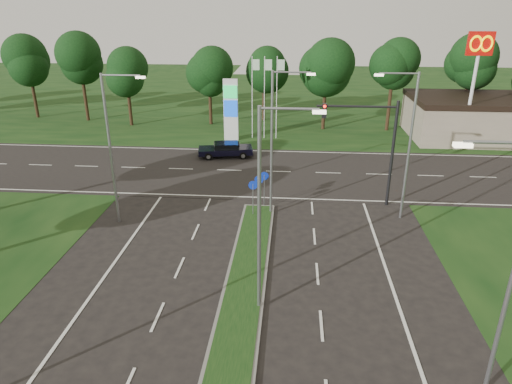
{
  "coord_description": "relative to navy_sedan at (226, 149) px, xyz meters",
  "views": [
    {
      "loc": [
        2.04,
        -10.71,
        12.4
      ],
      "look_at": [
        0.0,
        14.16,
        2.2
      ],
      "focal_mm": 32.0,
      "sensor_mm": 36.0,
      "label": 1
    }
  ],
  "objects": [
    {
      "name": "verge_far",
      "position": [
        3.78,
        27.45,
        -0.69
      ],
      "size": [
        160.0,
        50.0,
        0.02
      ],
      "primitive_type": "cube",
      "color": "black",
      "rests_on": "ground"
    },
    {
      "name": "streetlight_median_near",
      "position": [
        4.78,
        -21.55,
        4.39
      ],
      "size": [
        2.53,
        0.22,
        9.0
      ],
      "color": "gray",
      "rests_on": "ground"
    },
    {
      "name": "cross_road",
      "position": [
        3.78,
        -3.55,
        -0.69
      ],
      "size": [
        160.0,
        12.0,
        0.02
      ],
      "primitive_type": "cube",
      "color": "black",
      "rests_on": "ground"
    },
    {
      "name": "treeline_far",
      "position": [
        3.88,
        12.39,
        6.14
      ],
      "size": [
        6.0,
        6.0,
        9.9
      ],
      "color": "black",
      "rests_on": "ground"
    },
    {
      "name": "streetlight_median_far",
      "position": [
        4.78,
        -11.55,
        4.39
      ],
      "size": [
        2.53,
        0.22,
        9.0
      ],
      "color": "gray",
      "rests_on": "ground"
    },
    {
      "name": "median_kerb",
      "position": [
        3.78,
        -23.55,
        -0.63
      ],
      "size": [
        2.0,
        26.0,
        0.12
      ],
      "primitive_type": "cube",
      "color": "slate",
      "rests_on": "ground"
    },
    {
      "name": "commercial_building",
      "position": [
        25.78,
        8.45,
        1.31
      ],
      "size": [
        16.0,
        9.0,
        4.0
      ],
      "primitive_type": "cube",
      "color": "gray",
      "rests_on": "ground"
    },
    {
      "name": "navy_sedan",
      "position": [
        0.0,
        0.0,
        0.0
      ],
      "size": [
        4.94,
        2.69,
        1.29
      ],
      "rotation": [
        0.0,
        0.0,
        1.74
      ],
      "color": "black",
      "rests_on": "ground"
    },
    {
      "name": "gas_pylon",
      "position": [
        -0.0,
        5.5,
        2.5
      ],
      "size": [
        5.8,
        1.26,
        8.0
      ],
      "color": "silver",
      "rests_on": "ground"
    },
    {
      "name": "traffic_signal",
      "position": [
        10.97,
        -9.55,
        3.96
      ],
      "size": [
        5.1,
        0.42,
        7.0
      ],
      "color": "black",
      "rests_on": "ground"
    },
    {
      "name": "streetlight_right_near",
      "position": [
        12.58,
        -25.55,
        4.39
      ],
      "size": [
        2.53,
        0.22,
        9.0
      ],
      "rotation": [
        0.0,
        0.0,
        3.14
      ],
      "color": "gray",
      "rests_on": "ground"
    },
    {
      "name": "mcdonalds_sign",
      "position": [
        21.78,
        4.43,
        7.29
      ],
      "size": [
        2.2,
        0.47,
        10.4
      ],
      "color": "silver",
      "rests_on": "ground"
    },
    {
      "name": "streetlight_left_far",
      "position": [
        -4.52,
        -13.55,
        4.39
      ],
      "size": [
        2.53,
        0.22,
        9.0
      ],
      "color": "gray",
      "rests_on": "ground"
    },
    {
      "name": "median_signs",
      "position": [
        3.78,
        -11.15,
        1.02
      ],
      "size": [
        1.16,
        1.76,
        2.38
      ],
      "color": "gray",
      "rests_on": "ground"
    },
    {
      "name": "streetlight_right_far",
      "position": [
        12.58,
        -11.55,
        4.39
      ],
      "size": [
        2.53,
        0.22,
        9.0
      ],
      "rotation": [
        0.0,
        0.0,
        3.14
      ],
      "color": "gray",
      "rests_on": "ground"
    }
  ]
}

